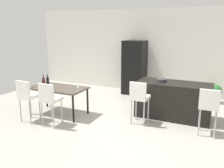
# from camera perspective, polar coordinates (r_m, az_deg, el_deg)

# --- Properties ---
(ground_plane) EXTENTS (10.00, 10.00, 0.00)m
(ground_plane) POSITION_cam_1_polar(r_m,az_deg,el_deg) (6.11, 5.83, -8.69)
(ground_plane) COLOR #ADA89E
(back_wall) EXTENTS (10.00, 0.12, 2.90)m
(back_wall) POSITION_cam_1_polar(r_m,az_deg,el_deg) (8.48, 12.50, 7.41)
(back_wall) COLOR silver
(back_wall) RESTS_ON ground_plane
(kitchen_island) EXTENTS (1.85, 0.79, 0.92)m
(kitchen_island) POSITION_cam_1_polar(r_m,az_deg,el_deg) (6.37, 14.31, -3.75)
(kitchen_island) COLOR black
(kitchen_island) RESTS_ON ground_plane
(bar_chair_left) EXTENTS (0.41, 0.41, 1.05)m
(bar_chair_left) POSITION_cam_1_polar(r_m,az_deg,el_deg) (5.73, 6.50, -2.85)
(bar_chair_left) COLOR white
(bar_chair_left) RESTS_ON ground_plane
(bar_chair_middle) EXTENTS (0.41, 0.41, 1.05)m
(bar_chair_middle) POSITION_cam_1_polar(r_m,az_deg,el_deg) (5.47, 21.96, -4.56)
(bar_chair_middle) COLOR white
(bar_chair_middle) RESTS_ON ground_plane
(dining_table) EXTENTS (1.50, 0.80, 0.74)m
(dining_table) POSITION_cam_1_polar(r_m,az_deg,el_deg) (6.51, -12.64, -1.33)
(dining_table) COLOR #4C4238
(dining_table) RESTS_ON ground_plane
(dining_chair_near) EXTENTS (0.42, 0.42, 1.05)m
(dining_chair_near) POSITION_cam_1_polar(r_m,az_deg,el_deg) (6.17, -19.48, -2.37)
(dining_chair_near) COLOR white
(dining_chair_near) RESTS_ON ground_plane
(dining_chair_far) EXTENTS (0.40, 0.40, 1.05)m
(dining_chair_far) POSITION_cam_1_polar(r_m,az_deg,el_deg) (5.72, -14.59, -3.21)
(dining_chair_far) COLOR white
(dining_chair_far) RESTS_ON ground_plane
(wine_bottle_middle) EXTENTS (0.07, 0.07, 0.34)m
(wine_bottle_middle) POSITION_cam_1_polar(r_m,az_deg,el_deg) (6.54, -14.96, 0.42)
(wine_bottle_middle) COLOR black
(wine_bottle_middle) RESTS_ON dining_table
(wine_bottle_left) EXTENTS (0.07, 0.07, 0.32)m
(wine_bottle_left) POSITION_cam_1_polar(r_m,az_deg,el_deg) (6.63, -15.90, 0.44)
(wine_bottle_left) COLOR #471E19
(wine_bottle_left) RESTS_ON dining_table
(wine_glass_right) EXTENTS (0.07, 0.07, 0.17)m
(wine_glass_right) POSITION_cam_1_polar(r_m,az_deg,el_deg) (6.66, -18.83, 0.30)
(wine_glass_right) COLOR silver
(wine_glass_right) RESTS_ON dining_table
(wine_glass_far) EXTENTS (0.07, 0.07, 0.17)m
(wine_glass_far) POSITION_cam_1_polar(r_m,az_deg,el_deg) (6.00, -8.08, -0.50)
(wine_glass_far) COLOR silver
(wine_glass_far) RESTS_ON dining_table
(refrigerator) EXTENTS (0.72, 0.68, 1.84)m
(refrigerator) POSITION_cam_1_polar(r_m,az_deg,el_deg) (8.38, 5.34, 3.94)
(refrigerator) COLOR black
(refrigerator) RESTS_ON ground_plane
(fruit_bowl) EXTENTS (0.27, 0.27, 0.07)m
(fruit_bowl) POSITION_cam_1_polar(r_m,az_deg,el_deg) (6.31, 11.63, 0.89)
(fruit_bowl) COLOR #333338
(fruit_bowl) RESTS_ON kitchen_island
(potted_plant) EXTENTS (0.38, 0.38, 0.58)m
(potted_plant) POSITION_cam_1_polar(r_m,az_deg,el_deg) (8.03, 23.25, -1.79)
(potted_plant) COLOR beige
(potted_plant) RESTS_ON ground_plane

